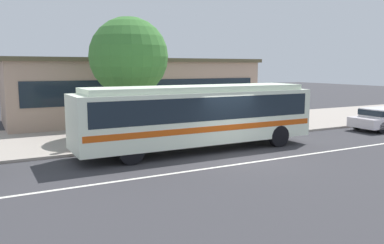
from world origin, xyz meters
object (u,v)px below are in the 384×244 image
Objects in this scene: pedestrian_waiting_near_sign at (72,127)px; bus_stop_sign at (253,106)px; street_tree_near_stop at (129,57)px; transit_bus at (198,113)px; pedestrian_walking_along_curb at (251,113)px.

bus_stop_sign is at bearing -0.99° from pedestrian_waiting_near_sign.
bus_stop_sign reaches higher than pedestrian_waiting_near_sign.
street_tree_near_stop is (3.51, 2.58, 3.06)m from pedestrian_waiting_near_sign.
pedestrian_waiting_near_sign is at bearing 157.37° from transit_bus.
transit_bus is 6.29× the size of pedestrian_waiting_near_sign.
transit_bus is 4.84m from bus_stop_sign.
street_tree_near_stop reaches higher than transit_bus.
street_tree_near_stop is (-5.95, 2.74, 2.59)m from bus_stop_sign.
transit_bus is 5.52m from street_tree_near_stop.
pedestrian_walking_along_curb is at bearing 56.93° from bus_stop_sign.
pedestrian_waiting_near_sign is at bearing -174.79° from pedestrian_walking_along_curb.
bus_stop_sign is (-0.71, -1.09, 0.54)m from pedestrian_walking_along_curb.
street_tree_near_stop is at bearing 155.27° from bus_stop_sign.
pedestrian_waiting_near_sign is 5.32m from street_tree_near_stop.
pedestrian_waiting_near_sign is at bearing 179.01° from bus_stop_sign.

